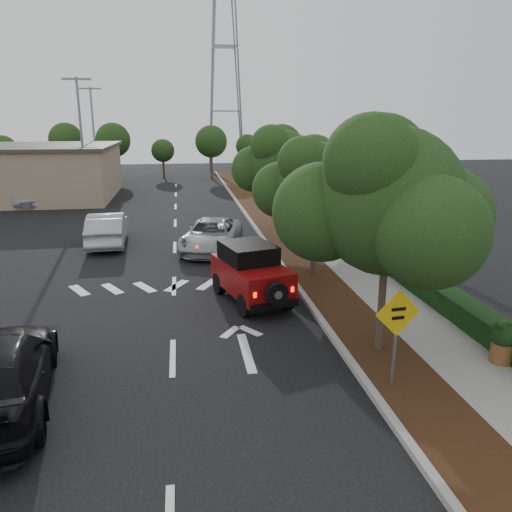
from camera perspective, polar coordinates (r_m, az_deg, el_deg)
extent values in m
plane|color=black|center=(13.86, -9.50, -11.37)|extent=(120.00, 120.00, 0.00)
cube|color=#9E9B93|center=(25.49, 1.12, 1.56)|extent=(0.20, 70.00, 0.15)
cube|color=black|center=(25.68, 3.32, 1.60)|extent=(1.80, 70.00, 0.12)
cube|color=gray|center=(26.13, 7.40, 1.74)|extent=(2.00, 70.00, 0.12)
cube|color=black|center=(26.47, 10.34, 2.55)|extent=(0.80, 70.00, 0.80)
cylinder|color=black|center=(18.28, -4.21, -3.14)|extent=(0.46, 0.81, 0.77)
cylinder|color=black|center=(18.82, 0.09, -2.55)|extent=(0.46, 0.81, 0.77)
cylinder|color=black|center=(16.16, -1.26, -5.65)|extent=(0.46, 0.81, 0.77)
cylinder|color=black|center=(16.76, 3.49, -4.88)|extent=(0.46, 0.81, 0.77)
cube|color=maroon|center=(17.31, -0.54, -2.33)|extent=(2.61, 3.89, 0.96)
cube|color=black|center=(17.34, -0.92, 0.42)|extent=(2.05, 2.31, 0.62)
cube|color=maroon|center=(18.53, -2.21, -1.39)|extent=(1.73, 1.36, 0.79)
cube|color=black|center=(15.87, 2.16, -5.69)|extent=(1.63, 0.60, 0.21)
cylinder|color=black|center=(15.60, 2.39, -4.37)|extent=(0.76, 0.40, 0.73)
cube|color=#FF190C|center=(15.50, -0.11, -4.49)|extent=(0.10, 0.06, 0.17)
cube|color=#FF190C|center=(16.05, 4.20, -3.82)|extent=(0.10, 0.06, 0.17)
imported|color=#A3A6AA|center=(24.26, -5.10, 2.39)|extent=(3.71, 5.77, 1.48)
imported|color=#ADB1B5|center=(26.27, -16.64, 3.00)|extent=(1.98, 5.07, 1.64)
imported|color=#B4B6BC|center=(38.77, -23.08, 6.05)|extent=(4.17, 2.09, 1.36)
cylinder|color=slate|center=(12.10, 15.59, -9.48)|extent=(0.08, 0.08, 2.19)
cube|color=#E1AD0B|center=(11.79, 15.93, -6.32)|extent=(1.12, 0.15, 1.12)
cube|color=black|center=(11.74, 16.01, -5.88)|extent=(0.35, 0.05, 0.08)
cube|color=black|center=(11.81, 15.94, -6.82)|extent=(0.31, 0.05, 0.08)
cylinder|color=brown|center=(14.52, 26.25, -9.84)|extent=(0.57, 0.57, 0.55)
sphere|color=black|center=(14.32, 26.50, -7.96)|extent=(0.69, 0.69, 0.69)
imported|color=black|center=(14.29, 26.54, -7.67)|extent=(0.60, 0.52, 0.65)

